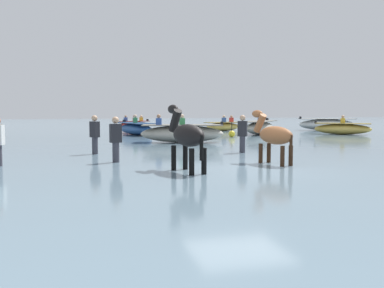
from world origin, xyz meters
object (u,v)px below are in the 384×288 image
object	(u,v)px
boat_mid_channel	(327,124)
boat_distant_west	(343,129)
boat_near_port	(134,124)
boat_distant_east	(182,133)
horse_lead_black	(187,137)
person_wading_mid	(116,143)
person_spectator_far	(242,137)
boat_far_offshore	(136,129)
boat_mid_outer	(260,127)
horse_trailing_chestnut	(274,137)
channel_buoy	(232,134)
boat_far_inshore	(223,126)
person_onlooker_right	(95,138)

from	to	relation	value
boat_mid_channel	boat_distant_west	size ratio (longest dim) A/B	1.25
boat_near_port	boat_distant_west	size ratio (longest dim) A/B	0.81
boat_distant_east	horse_lead_black	bearing A→B (deg)	-102.48
boat_near_port	person_wading_mid	xyz separation A→B (m)	(-3.32, -22.58, 0.28)
horse_lead_black	person_spectator_far	world-z (taller)	horse_lead_black
boat_far_offshore	boat_mid_outer	bearing A→B (deg)	-9.13
horse_trailing_chestnut	horse_lead_black	bearing A→B (deg)	-162.73
channel_buoy	person_spectator_far	bearing A→B (deg)	-107.03
boat_mid_channel	boat_mid_outer	bearing A→B (deg)	-154.26
boat_far_inshore	horse_trailing_chestnut	bearing A→B (deg)	-104.00
horse_trailing_chestnut	person_spectator_far	bearing A→B (deg)	84.54
boat_far_inshore	person_spectator_far	distance (m)	14.82
boat_near_port	boat_far_offshore	distance (m)	9.54
horse_trailing_chestnut	boat_far_inshore	world-z (taller)	horse_trailing_chestnut
boat_far_inshore	channel_buoy	size ratio (longest dim) A/B	3.58
horse_trailing_chestnut	person_wading_mid	distance (m)	4.52
boat_near_port	channel_buoy	bearing A→B (deg)	-74.11
horse_trailing_chestnut	boat_near_port	xyz separation A→B (m)	(-0.92, 24.12, -0.49)
horse_lead_black	boat_distant_west	size ratio (longest dim) A/B	0.59
horse_trailing_chestnut	boat_mid_channel	xyz separation A→B (m)	(11.78, 16.57, -0.36)
boat_near_port	boat_far_offshore	world-z (taller)	boat_far_offshore
boat_near_port	boat_mid_outer	xyz separation A→B (m)	(6.26, -10.66, 0.11)
person_spectator_far	boat_distant_east	bearing A→B (deg)	100.94
person_wading_mid	horse_lead_black	bearing A→B (deg)	-57.14
horse_trailing_chestnut	boat_mid_channel	world-z (taller)	horse_trailing_chestnut
horse_trailing_chestnut	boat_distant_west	world-z (taller)	horse_trailing_chestnut
boat_mid_outer	person_onlooker_right	bearing A→B (deg)	-136.87
horse_trailing_chestnut	boat_mid_channel	size ratio (longest dim) A/B	0.43
horse_lead_black	boat_near_port	distance (m)	25.03
boat_far_offshore	boat_distant_west	distance (m)	12.30
boat_far_offshore	boat_mid_channel	bearing A→B (deg)	7.97
boat_near_port	boat_far_inshore	world-z (taller)	boat_far_inshore
boat_distant_east	channel_buoy	xyz separation A→B (m)	(3.43, 2.86, -0.23)
person_onlooker_right	person_wading_mid	bearing A→B (deg)	-78.58
horse_trailing_chestnut	boat_mid_outer	bearing A→B (deg)	68.39
boat_far_offshore	boat_far_inshore	world-z (taller)	boat_far_offshore
boat_distant_west	boat_distant_east	bearing A→B (deg)	-161.57
channel_buoy	boat_distant_west	bearing A→B (deg)	5.47
boat_mid_channel	boat_far_inshore	xyz separation A→B (m)	(-7.42, 0.93, -0.10)
channel_buoy	boat_far_inshore	bearing A→B (deg)	75.62
horse_lead_black	boat_near_port	world-z (taller)	horse_lead_black
boat_distant_west	person_spectator_far	bearing A→B (deg)	-138.18
person_spectator_far	boat_distant_west	bearing A→B (deg)	41.82
boat_distant_east	person_onlooker_right	bearing A→B (deg)	-133.20
boat_near_port	person_wading_mid	bearing A→B (deg)	-98.37
channel_buoy	horse_trailing_chestnut	bearing A→B (deg)	-103.78
person_spectator_far	boat_far_offshore	bearing A→B (deg)	101.50
boat_mid_channel	person_wading_mid	bearing A→B (deg)	-136.84
boat_far_offshore	channel_buoy	size ratio (longest dim) A/B	4.87
person_wading_mid	person_spectator_far	distance (m)	4.87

